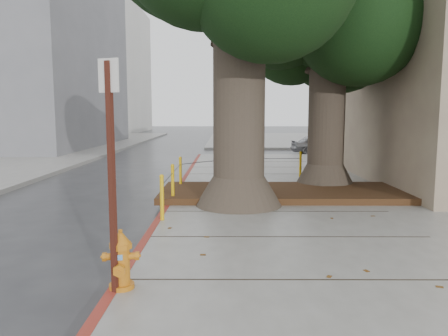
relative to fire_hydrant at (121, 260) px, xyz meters
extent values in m
plane|color=#28282B|center=(1.90, 2.29, -0.52)|extent=(140.00, 140.00, 0.00)
cube|color=slate|center=(7.90, 32.29, -0.44)|extent=(16.00, 20.00, 0.15)
cube|color=maroon|center=(-0.10, 4.79, -0.44)|extent=(0.14, 26.00, 0.16)
cube|color=black|center=(2.80, 6.19, -0.29)|extent=(6.40, 2.60, 0.16)
cube|color=slate|center=(-13.10, 24.29, 5.48)|extent=(12.00, 16.00, 12.00)
cube|color=silver|center=(-15.10, 47.29, 6.98)|extent=(12.00, 18.00, 15.00)
cube|color=silver|center=(17.90, 28.29, 3.98)|extent=(10.00, 10.00, 9.00)
cone|color=#4C3F33|center=(1.60, 4.99, -0.02)|extent=(2.04, 2.04, 0.70)
cylinder|color=#4C3F33|center=(1.60, 4.99, 2.01)|extent=(1.20, 1.20, 4.22)
cone|color=#4C3F33|center=(4.20, 7.49, -0.02)|extent=(1.77, 1.77, 0.70)
cylinder|color=#4C3F33|center=(4.20, 7.49, 1.80)|extent=(1.04, 1.04, 3.84)
sphere|color=black|center=(4.20, 7.49, 4.90)|extent=(3.80, 3.80, 3.80)
sphere|color=black|center=(5.30, 7.89, 4.47)|extent=(3.00, 3.00, 3.00)
cylinder|color=#E3AC0C|center=(0.00, 3.49, 0.08)|extent=(0.08, 0.08, 0.90)
sphere|color=#E3AC0C|center=(0.00, 3.49, 0.53)|extent=(0.09, 0.09, 0.09)
cylinder|color=#E3AC0C|center=(0.00, 5.29, 0.08)|extent=(0.08, 0.08, 0.90)
sphere|color=#E3AC0C|center=(0.00, 5.29, 0.53)|extent=(0.09, 0.09, 0.09)
cylinder|color=#E3AC0C|center=(0.00, 7.09, 0.08)|extent=(0.08, 0.08, 0.90)
sphere|color=#E3AC0C|center=(0.00, 7.09, 0.53)|extent=(0.09, 0.09, 0.09)
cylinder|color=#E3AC0C|center=(1.50, 8.59, 0.08)|extent=(0.08, 0.08, 0.90)
sphere|color=#E3AC0C|center=(1.50, 8.59, 0.53)|extent=(0.09, 0.09, 0.09)
cylinder|color=#E3AC0C|center=(3.70, 8.79, 0.08)|extent=(0.08, 0.08, 0.90)
sphere|color=#E3AC0C|center=(3.70, 8.79, 0.53)|extent=(0.09, 0.09, 0.09)
cylinder|color=black|center=(0.00, 4.39, 0.35)|extent=(0.02, 1.80, 0.02)
cylinder|color=black|center=(0.00, 6.19, 0.35)|extent=(0.02, 1.80, 0.02)
cylinder|color=black|center=(0.75, 7.84, 0.35)|extent=(1.51, 1.51, 0.02)
cylinder|color=black|center=(2.60, 8.69, 0.35)|extent=(2.20, 0.22, 0.02)
cylinder|color=orange|center=(0.00, 0.01, -0.34)|extent=(0.34, 0.34, 0.06)
cylinder|color=orange|center=(0.00, 0.01, -0.07)|extent=(0.24, 0.24, 0.49)
cylinder|color=orange|center=(0.00, 0.01, 0.18)|extent=(0.31, 0.31, 0.07)
cone|color=orange|center=(0.00, 0.01, 0.27)|extent=(0.29, 0.29, 0.14)
cylinder|color=orange|center=(0.00, 0.01, 0.36)|extent=(0.06, 0.06, 0.05)
cylinder|color=orange|center=(-0.13, -0.01, 0.04)|extent=(0.15, 0.10, 0.09)
cylinder|color=orange|center=(0.13, 0.02, 0.04)|extent=(0.15, 0.10, 0.09)
cylinder|color=orange|center=(0.01, -0.11, -0.07)|extent=(0.14, 0.15, 0.13)
cube|color=#5999D8|center=(0.01, -0.10, 0.06)|extent=(0.07, 0.01, 0.07)
cube|color=#471911|center=(-0.05, -0.11, 1.02)|extent=(0.09, 0.09, 2.76)
cube|color=silver|center=(-0.05, -0.11, 2.23)|extent=(0.26, 0.13, 0.39)
imported|color=#9FA0A4|center=(6.62, 19.72, 0.02)|extent=(3.23, 1.48, 1.07)
imported|color=maroon|center=(14.01, 20.03, 0.07)|extent=(3.67, 1.53, 1.18)
imported|color=black|center=(-10.49, 21.15, 0.05)|extent=(1.85, 4.00, 1.13)
camera|label=1|loc=(1.30, -5.20, 1.80)|focal=35.00mm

